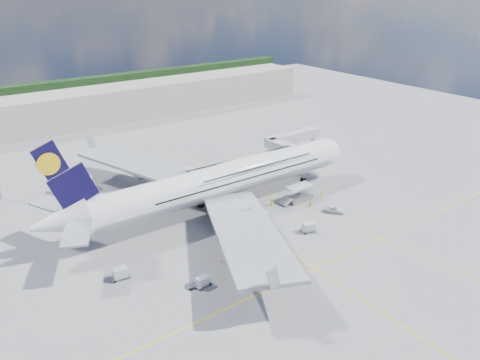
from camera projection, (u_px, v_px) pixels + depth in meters
ground at (248, 225)px, 99.14m from camera, size 300.00×300.00×0.00m
taxi_line_main at (248, 225)px, 99.14m from camera, size 0.25×220.00×0.01m
taxi_line_cross at (315, 268)px, 84.22m from camera, size 120.00×0.25×0.01m
taxi_line_diag at (270, 193)px, 114.13m from camera, size 14.16×99.06×0.01m
airliner at (223, 180)px, 104.04m from camera, size 77.26×79.15×23.71m
jet_bridge at (290, 143)px, 128.10m from camera, size 18.80×12.10×8.50m
cargo_loader at (298, 195)px, 109.85m from camera, size 8.53×3.20×3.67m
terminal at (90, 107)px, 167.64m from camera, size 180.00×16.00×12.00m
tree_line at (141, 80)px, 223.51m from camera, size 160.00×6.00×8.00m
dolly_row_a at (203, 281)px, 79.02m from camera, size 3.02×1.93×1.78m
dolly_row_b at (194, 285)px, 79.16m from camera, size 3.12×2.19×0.41m
dolly_row_c at (232, 248)px, 88.72m from camera, size 2.85×1.62×1.76m
dolly_back at (120, 273)px, 80.92m from camera, size 3.46×2.15×2.07m
dolly_nose_far at (308, 227)px, 96.14m from camera, size 3.49×2.52×1.99m
dolly_nose_near at (263, 216)px, 100.59m from camera, size 3.62×2.77×2.04m
baggage_tug at (261, 224)px, 97.85m from camera, size 3.26×1.87×1.92m
catering_truck_inner at (176, 190)px, 110.75m from camera, size 7.65×3.52×4.43m
catering_truck_outer at (76, 183)px, 114.34m from camera, size 8.16×4.59×4.58m
service_van at (334, 210)px, 104.40m from camera, size 4.59×5.14×1.32m
crew_nose at (321, 194)px, 111.52m from camera, size 0.79×0.61×1.90m
crew_loader at (311, 204)px, 106.32m from camera, size 1.19×1.11×1.95m
crew_wing at (241, 245)px, 90.01m from camera, size 0.60×0.98×1.56m
crew_van at (271, 202)px, 107.37m from camera, size 0.91×1.10×1.93m
crew_tug at (255, 246)px, 89.78m from camera, size 1.01×0.60×1.54m
cone_nose at (323, 170)px, 127.17m from camera, size 0.50×0.50×0.64m
cone_wing_left_inner at (185, 197)px, 111.41m from camera, size 0.48×0.48×0.62m
cone_wing_left_outer at (117, 177)px, 123.02m from camera, size 0.43×0.43×0.55m
cone_wing_right_inner at (192, 236)px, 94.45m from camera, size 0.49×0.49×0.62m
cone_wing_right_outer at (221, 260)px, 86.21m from camera, size 0.38×0.38×0.48m
cone_tail at (107, 251)px, 89.11m from camera, size 0.37×0.37×0.48m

